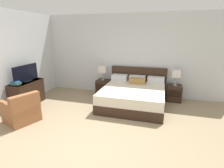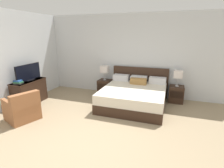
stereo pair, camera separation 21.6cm
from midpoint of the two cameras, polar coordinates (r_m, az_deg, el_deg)
ground_plane at (r=3.67m, az=-6.84°, el=-18.93°), size 9.73×9.73×0.00m
wall_back at (r=6.16m, az=6.08°, el=9.25°), size 6.94×0.06×2.77m
wall_left at (r=5.89m, az=-27.83°, el=7.21°), size 0.06×5.04×2.77m
bed at (r=5.35m, az=8.35°, el=-3.74°), size 1.89×1.97×1.01m
nightstand_left at (r=6.31m, az=-1.37°, el=-0.94°), size 0.45×0.43×0.52m
nightstand_right at (r=5.96m, az=21.16°, el=-3.08°), size 0.45×0.43×0.52m
table_lamp_left at (r=6.15m, az=-1.40°, el=4.81°), size 0.26×0.26×0.51m
table_lamp_right at (r=5.79m, az=21.80°, el=2.97°), size 0.26×0.26×0.51m
dresser at (r=5.94m, az=-24.38°, el=-2.31°), size 0.45×1.08×0.73m
tv at (r=5.83m, az=-24.69°, el=3.38°), size 0.18×0.94×0.50m
book_red_cover at (r=5.58m, az=-27.27°, el=0.18°), size 0.25×0.22×0.03m
book_blue_cover at (r=5.57m, az=-27.32°, el=0.52°), size 0.23×0.18×0.03m
book_small_top at (r=5.57m, az=-27.45°, el=0.90°), size 0.21×0.17×0.04m
armchair_by_window at (r=4.90m, az=-26.05°, el=-7.42°), size 0.89×0.88×0.76m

